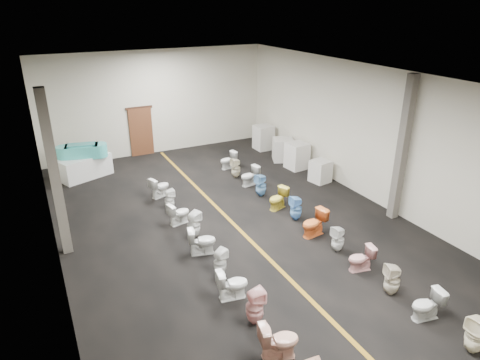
% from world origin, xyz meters
% --- Properties ---
extents(floor, '(16.00, 16.00, 0.00)m').
position_xyz_m(floor, '(0.00, 0.00, 0.00)').
color(floor, black).
rests_on(floor, ground).
extents(ceiling, '(16.00, 16.00, 0.00)m').
position_xyz_m(ceiling, '(0.00, 0.00, 4.50)').
color(ceiling, black).
rests_on(ceiling, ground).
extents(wall_back, '(10.00, 0.00, 10.00)m').
position_xyz_m(wall_back, '(0.00, 8.00, 2.25)').
color(wall_back, beige).
rests_on(wall_back, ground).
extents(wall_left, '(0.00, 16.00, 16.00)m').
position_xyz_m(wall_left, '(-5.00, 0.00, 2.25)').
color(wall_left, beige).
rests_on(wall_left, ground).
extents(wall_right, '(0.00, 16.00, 16.00)m').
position_xyz_m(wall_right, '(5.00, 0.00, 2.25)').
color(wall_right, beige).
rests_on(wall_right, ground).
extents(aisle_stripe, '(0.12, 15.60, 0.01)m').
position_xyz_m(aisle_stripe, '(0.00, 0.00, 0.00)').
color(aisle_stripe, '#895F14').
rests_on(aisle_stripe, floor).
extents(back_door, '(1.00, 0.10, 2.10)m').
position_xyz_m(back_door, '(-0.80, 7.94, 1.05)').
color(back_door, '#562D19').
rests_on(back_door, floor).
extents(door_frame, '(1.15, 0.08, 0.10)m').
position_xyz_m(door_frame, '(-0.80, 7.95, 2.12)').
color(door_frame, '#331C11').
rests_on(door_frame, back_door).
extents(column_left, '(0.25, 0.25, 4.50)m').
position_xyz_m(column_left, '(-4.75, 1.00, 2.25)').
color(column_left, '#59544C').
rests_on(column_left, floor).
extents(column_right, '(0.25, 0.25, 4.50)m').
position_xyz_m(column_right, '(4.75, -1.50, 2.25)').
color(column_right, '#59544C').
rests_on(column_right, floor).
extents(display_table, '(2.13, 1.60, 0.85)m').
position_xyz_m(display_table, '(-3.49, 6.36, 0.42)').
color(display_table, silver).
rests_on(display_table, floor).
extents(bathtub, '(1.84, 0.90, 0.55)m').
position_xyz_m(bathtub, '(-3.49, 6.36, 1.07)').
color(bathtub, '#42BFB9').
rests_on(bathtub, display_table).
extents(appliance_crate_a, '(0.76, 0.76, 0.84)m').
position_xyz_m(appliance_crate_a, '(4.40, 1.86, 0.42)').
color(appliance_crate_a, beige).
rests_on(appliance_crate_a, floor).
extents(appliance_crate_b, '(0.84, 0.84, 1.06)m').
position_xyz_m(appliance_crate_b, '(4.40, 3.46, 0.53)').
color(appliance_crate_b, silver).
rests_on(appliance_crate_b, floor).
extents(appliance_crate_c, '(1.10, 1.10, 0.94)m').
position_xyz_m(appliance_crate_c, '(4.40, 4.52, 0.47)').
color(appliance_crate_c, beige).
rests_on(appliance_crate_c, floor).
extents(appliance_crate_d, '(0.78, 0.78, 1.10)m').
position_xyz_m(appliance_crate_d, '(4.40, 6.21, 0.55)').
color(appliance_crate_d, beige).
rests_on(appliance_crate_d, floor).
extents(toilet_left_2, '(0.85, 0.60, 0.79)m').
position_xyz_m(toilet_left_2, '(-1.55, -4.85, 0.39)').
color(toilet_left_2, '#DEA38D').
rests_on(toilet_left_2, floor).
extents(toilet_left_3, '(0.39, 0.39, 0.84)m').
position_xyz_m(toilet_left_3, '(-1.51, -3.81, 0.42)').
color(toilet_left_3, '#E3A4A1').
rests_on(toilet_left_3, floor).
extents(toilet_left_4, '(0.78, 0.52, 0.74)m').
position_xyz_m(toilet_left_4, '(-1.57, -2.84, 0.37)').
color(toilet_left_4, white).
rests_on(toilet_left_4, floor).
extents(toilet_left_5, '(0.43, 0.43, 0.71)m').
position_xyz_m(toilet_left_5, '(-1.44, -1.88, 0.36)').
color(toilet_left_5, silver).
rests_on(toilet_left_5, floor).
extents(toilet_left_6, '(0.83, 0.59, 0.76)m').
position_xyz_m(toilet_left_6, '(-1.48, -0.77, 0.38)').
color(toilet_left_6, silver).
rests_on(toilet_left_6, floor).
extents(toilet_left_7, '(0.49, 0.48, 0.80)m').
position_xyz_m(toilet_left_7, '(-1.36, 0.14, 0.40)').
color(toilet_left_7, white).
rests_on(toilet_left_7, floor).
extents(toilet_left_8, '(0.75, 0.53, 0.70)m').
position_xyz_m(toilet_left_8, '(-1.48, 1.12, 0.35)').
color(toilet_left_8, white).
rests_on(toilet_left_8, floor).
extents(toilet_left_9, '(0.33, 0.33, 0.69)m').
position_xyz_m(toilet_left_9, '(-1.42, 2.23, 0.34)').
color(toilet_left_9, white).
rests_on(toilet_left_9, floor).
extents(toilet_left_10, '(0.81, 0.63, 0.73)m').
position_xyz_m(toilet_left_10, '(-1.42, 3.30, 0.36)').
color(toilet_left_10, white).
rests_on(toilet_left_10, floor).
extents(toilet_right_0, '(0.43, 0.42, 0.85)m').
position_xyz_m(toilet_right_0, '(1.92, -6.45, 0.43)').
color(toilet_right_0, '#F6EBC9').
rests_on(toilet_right_0, floor).
extents(toilet_right_1, '(0.75, 0.51, 0.70)m').
position_xyz_m(toilet_right_1, '(1.86, -5.36, 0.35)').
color(toilet_right_1, silver).
rests_on(toilet_right_1, floor).
extents(toilet_right_2, '(0.46, 0.45, 0.80)m').
position_xyz_m(toilet_right_2, '(1.81, -4.39, 0.40)').
color(toilet_right_2, beige).
rests_on(toilet_right_2, floor).
extents(toilet_right_3, '(0.73, 0.50, 0.68)m').
position_xyz_m(toilet_right_3, '(1.83, -3.32, 0.34)').
color(toilet_right_3, '#DD9D9B').
rests_on(toilet_right_3, floor).
extents(toilet_right_4, '(0.37, 0.37, 0.75)m').
position_xyz_m(toilet_right_4, '(1.88, -2.33, 0.38)').
color(toilet_right_4, silver).
rests_on(toilet_right_4, floor).
extents(toilet_right_5, '(0.84, 0.56, 0.80)m').
position_xyz_m(toilet_right_5, '(1.79, -1.35, 0.40)').
color(toilet_right_5, orange).
rests_on(toilet_right_5, floor).
extents(toilet_right_6, '(0.39, 0.38, 0.80)m').
position_xyz_m(toilet_right_6, '(1.87, -0.29, 0.40)').
color(toilet_right_6, '#6EAEEC').
rests_on(toilet_right_6, floor).
extents(toilet_right_7, '(0.80, 0.61, 0.72)m').
position_xyz_m(toilet_right_7, '(1.77, 0.62, 0.36)').
color(toilet_right_7, gold).
rests_on(toilet_right_7, floor).
extents(toilet_right_8, '(0.46, 0.45, 0.82)m').
position_xyz_m(toilet_right_8, '(1.76, 1.74, 0.41)').
color(toilet_right_8, '#6CA2D3').
rests_on(toilet_right_8, floor).
extents(toilet_right_9, '(0.77, 0.51, 0.73)m').
position_xyz_m(toilet_right_9, '(1.86, 2.76, 0.37)').
color(toilet_right_9, silver).
rests_on(toilet_right_9, floor).
extents(toilet_right_10, '(0.38, 0.37, 0.78)m').
position_xyz_m(toilet_right_10, '(1.73, 3.68, 0.39)').
color(toilet_right_10, beige).
rests_on(toilet_right_10, floor).
extents(toilet_right_11, '(0.73, 0.48, 0.70)m').
position_xyz_m(toilet_right_11, '(1.88, 4.69, 0.35)').
color(toilet_right_11, white).
rests_on(toilet_right_11, floor).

